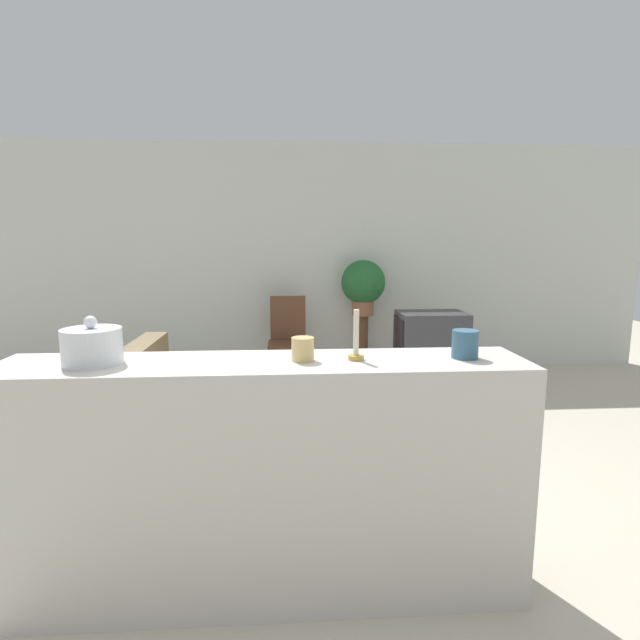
{
  "coord_description": "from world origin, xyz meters",
  "views": [
    {
      "loc": [
        0.1,
        -2.58,
        1.58
      ],
      "look_at": [
        0.4,
        1.94,
        0.85
      ],
      "focal_mm": 28.0,
      "sensor_mm": 36.0,
      "label": 1
    }
  ],
  "objects": [
    {
      "name": "potted_plant",
      "position": [
        0.98,
        3.12,
        1.08
      ],
      "size": [
        0.51,
        0.51,
        0.64
      ],
      "color": "#8E5B3D",
      "rests_on": "plant_stand"
    },
    {
      "name": "wall_back",
      "position": [
        0.0,
        3.43,
        1.35
      ],
      "size": [
        9.0,
        0.06,
        2.7
      ],
      "color": "silver",
      "rests_on": "ground_plane"
    },
    {
      "name": "plant_stand",
      "position": [
        0.98,
        3.12,
        0.36
      ],
      "size": [
        0.13,
        0.13,
        0.71
      ],
      "color": "brown",
      "rests_on": "ground_plane"
    },
    {
      "name": "candlestick",
      "position": [
        0.39,
        -0.51,
        1.14
      ],
      "size": [
        0.07,
        0.07,
        0.22
      ],
      "color": "#B7933D",
      "rests_on": "foreground_counter"
    },
    {
      "name": "foreground_counter",
      "position": [
        0.0,
        -0.51,
        0.53
      ],
      "size": [
        2.25,
        0.44,
        1.07
      ],
      "color": "beige",
      "rests_on": "ground_plane"
    },
    {
      "name": "television",
      "position": [
        1.55,
        2.27,
        0.64
      ],
      "size": [
        0.68,
        0.48,
        0.45
      ],
      "color": "#333338",
      "rests_on": "tv_stand"
    },
    {
      "name": "ground_plane",
      "position": [
        0.0,
        0.0,
        0.0
      ],
      "size": [
        14.0,
        14.0,
        0.0
      ],
      "primitive_type": "plane",
      "color": "beige"
    },
    {
      "name": "couch",
      "position": [
        -0.79,
        1.2,
        0.26
      ],
      "size": [
        0.93,
        1.77,
        0.73
      ],
      "color": "#847051",
      "rests_on": "ground_plane"
    },
    {
      "name": "decorative_bowl",
      "position": [
        -0.71,
        -0.51,
        1.14
      ],
      "size": [
        0.24,
        0.24,
        0.2
      ],
      "color": "silver",
      "rests_on": "foreground_counter"
    },
    {
      "name": "wooden_chair",
      "position": [
        0.11,
        2.88,
        0.52
      ],
      "size": [
        0.44,
        0.44,
        0.96
      ],
      "color": "brown",
      "rests_on": "ground_plane"
    },
    {
      "name": "tv_stand",
      "position": [
        1.55,
        2.27,
        0.21
      ],
      "size": [
        0.76,
        0.53,
        0.42
      ],
      "color": "brown",
      "rests_on": "ground_plane"
    },
    {
      "name": "coffee_tin",
      "position": [
        0.87,
        -0.51,
        1.13
      ],
      "size": [
        0.11,
        0.11,
        0.12
      ],
      "color": "#335B75",
      "rests_on": "foreground_counter"
    },
    {
      "name": "candle_jar",
      "position": [
        0.16,
        -0.51,
        1.12
      ],
      "size": [
        0.1,
        0.1,
        0.1
      ],
      "color": "tan",
      "rests_on": "foreground_counter"
    }
  ]
}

